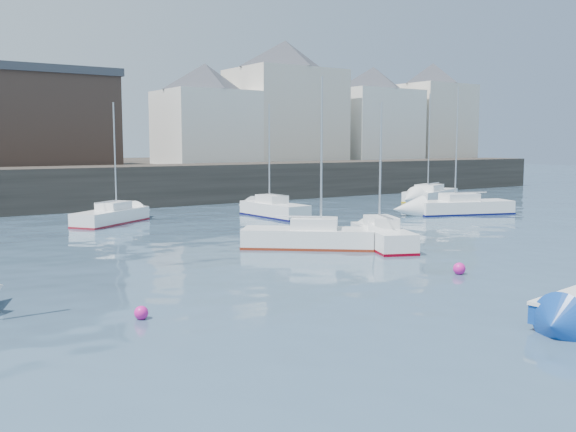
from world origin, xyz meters
TOP-DOWN VIEW (x-y plane):
  - water at (0.00, 0.00)m, footprint 220.00×220.00m
  - quay_wall at (0.00, 35.00)m, footprint 90.00×5.00m
  - land_strip at (0.00, 53.00)m, footprint 90.00×32.00m
  - bldg_east_a at (20.00, 42.00)m, footprint 13.36×13.36m
  - bldg_east_b at (31.00, 41.50)m, footprint 11.88×11.88m
  - bldg_east_c at (40.00, 41.50)m, footprint 11.14×11.14m
  - bldg_east_d at (11.00, 41.50)m, footprint 11.14×11.14m
  - sailboat_b at (1.07, 11.94)m, footprint 5.70×5.21m
  - sailboat_c at (3.96, 10.25)m, footprint 3.41×5.16m
  - sailboat_d at (17.55, 17.33)m, footprint 6.82×4.11m
  - sailboat_f at (6.37, 23.00)m, footprint 1.98×5.55m
  - sailboat_g at (23.23, 25.57)m, footprint 7.10×4.55m
  - sailboat_h at (-3.32, 25.46)m, footprint 5.45×4.60m
  - buoy_near at (-9.49, 4.97)m, footprint 0.38×0.38m
  - buoy_mid at (2.14, 4.21)m, footprint 0.44×0.44m
  - buoy_far at (0.58, 14.73)m, footprint 0.35×0.35m

SIDE VIEW (x-z plane):
  - water at x=0.00m, z-range 0.00..0.00m
  - buoy_near at x=-9.49m, z-range -0.19..0.19m
  - buoy_mid at x=2.14m, z-range -0.22..0.22m
  - buoy_far at x=0.58m, z-range -0.17..0.17m
  - sailboat_h at x=-3.32m, z-range -3.05..3.97m
  - sailboat_g at x=23.23m, z-range -3.80..4.78m
  - sailboat_b at x=1.07m, z-range -3.28..4.27m
  - sailboat_c at x=3.96m, z-range -2.76..3.75m
  - sailboat_f at x=6.37m, z-range -3.07..4.07m
  - sailboat_d at x=17.55m, z-range -3.64..4.65m
  - land_strip at x=0.00m, z-range 0.00..2.80m
  - quay_wall at x=0.00m, z-range 0.00..3.00m
  - bldg_east_d at x=11.00m, z-range 2.89..11.84m
  - bldg_east_b at x=31.00m, z-range 2.89..12.84m
  - bldg_east_c at x=40.00m, z-range 2.90..13.85m
  - bldg_east_a at x=20.00m, z-range 2.91..14.71m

